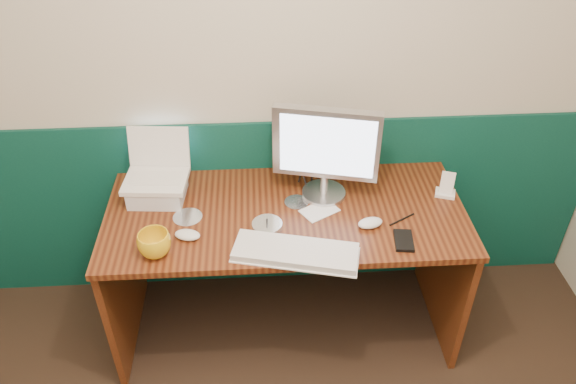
{
  "coord_description": "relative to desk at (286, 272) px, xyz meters",
  "views": [
    {
      "loc": [
        0.03,
        -0.56,
        2.31
      ],
      "look_at": [
        0.14,
        1.23,
        0.97
      ],
      "focal_mm": 35.0,
      "sensor_mm": 36.0,
      "label": 1
    }
  ],
  "objects": [
    {
      "name": "laptop",
      "position": [
        -0.58,
        0.14,
        0.57
      ],
      "size": [
        0.3,
        0.24,
        0.23
      ],
      "primitive_type": null,
      "rotation": [
        0.0,
        0.0,
        -0.09
      ],
      "color": "white",
      "rests_on": "laptop_riser"
    },
    {
      "name": "mug",
      "position": [
        -0.54,
        -0.24,
        0.43
      ],
      "size": [
        0.15,
        0.15,
        0.11
      ],
      "primitive_type": "imported",
      "rotation": [
        0.0,
        0.0,
        -0.17
      ],
      "color": "gold",
      "rests_on": "desk"
    },
    {
      "name": "wainscot",
      "position": [
        -0.14,
        0.36,
        0.12
      ],
      "size": [
        3.48,
        0.02,
        1.0
      ],
      "primitive_type": "cube",
      "color": "#083631",
      "rests_on": "ground"
    },
    {
      "name": "monitor",
      "position": [
        0.18,
        0.11,
        0.61
      ],
      "size": [
        0.48,
        0.24,
        0.46
      ],
      "primitive_type": null,
      "rotation": [
        0.0,
        0.0,
        -0.24
      ],
      "color": "#B6B6BB",
      "rests_on": "desk"
    },
    {
      "name": "keyboard",
      "position": [
        0.02,
        -0.29,
        0.39
      ],
      "size": [
        0.52,
        0.28,
        0.03
      ],
      "primitive_type": "cube",
      "rotation": [
        0.0,
        0.0,
        -0.24
      ],
      "color": "silver",
      "rests_on": "desk"
    },
    {
      "name": "pda",
      "position": [
        0.48,
        -0.23,
        0.38
      ],
      "size": [
        0.09,
        0.14,
        0.02
      ],
      "primitive_type": "cube",
      "rotation": [
        0.0,
        0.0,
        -0.12
      ],
      "color": "black",
      "rests_on": "desk"
    },
    {
      "name": "cd_loose_a",
      "position": [
        -0.43,
        -0.01,
        0.38
      ],
      "size": [
        0.13,
        0.13,
        0.0
      ],
      "primitive_type": "cylinder",
      "color": "silver",
      "rests_on": "desk"
    },
    {
      "name": "desk",
      "position": [
        0.0,
        0.0,
        0.0
      ],
      "size": [
        1.6,
        0.7,
        0.75
      ],
      "primitive_type": "cube",
      "color": "#3C160A",
      "rests_on": "ground"
    },
    {
      "name": "mouse_left",
      "position": [
        -0.42,
        -0.15,
        0.39
      ],
      "size": [
        0.12,
        0.09,
        0.04
      ],
      "primitive_type": "ellipsoid",
      "rotation": [
        0.0,
        0.0,
        -0.26
      ],
      "color": "silver",
      "rests_on": "desk"
    },
    {
      "name": "cd_spindle",
      "position": [
        -0.09,
        -0.11,
        0.39
      ],
      "size": [
        0.13,
        0.13,
        0.03
      ],
      "primitive_type": "cylinder",
      "color": "silver",
      "rests_on": "desk"
    },
    {
      "name": "dock",
      "position": [
        0.74,
        0.08,
        0.38
      ],
      "size": [
        0.11,
        0.09,
        0.02
      ],
      "primitive_type": "cube",
      "rotation": [
        0.0,
        0.0,
        -0.34
      ],
      "color": "white",
      "rests_on": "desk"
    },
    {
      "name": "laptop_riser",
      "position": [
        -0.58,
        0.14,
        0.42
      ],
      "size": [
        0.26,
        0.22,
        0.08
      ],
      "primitive_type": "cube",
      "rotation": [
        0.0,
        0.0,
        -0.09
      ],
      "color": "silver",
      "rests_on": "desk"
    },
    {
      "name": "music_player",
      "position": [
        0.74,
        0.08,
        0.44
      ],
      "size": [
        0.07,
        0.05,
        0.11
      ],
      "primitive_type": "cube",
      "rotation": [
        -0.17,
        0.0,
        -0.34
      ],
      "color": "white",
      "rests_on": "dock"
    },
    {
      "name": "mouse_right",
      "position": [
        0.35,
        -0.12,
        0.39
      ],
      "size": [
        0.12,
        0.09,
        0.04
      ],
      "primitive_type": "ellipsoid",
      "rotation": [
        0.0,
        0.0,
        0.25
      ],
      "color": "silver",
      "rests_on": "desk"
    },
    {
      "name": "back_wall",
      "position": [
        -0.14,
        0.37,
        0.88
      ],
      "size": [
        3.5,
        0.04,
        2.5
      ],
      "primitive_type": "cube",
      "color": "beige",
      "rests_on": "ground"
    },
    {
      "name": "cd_loose_b",
      "position": [
        0.05,
        0.07,
        0.38
      ],
      "size": [
        0.11,
        0.11,
        0.0
      ],
      "primitive_type": "cylinder",
      "color": "silver",
      "rests_on": "desk"
    },
    {
      "name": "camcorder",
      "position": [
        0.11,
        0.21,
        0.48
      ],
      "size": [
        0.09,
        0.13,
        0.2
      ],
      "primitive_type": null,
      "rotation": [
        0.0,
        0.0,
        0.0
      ],
      "color": "silver",
      "rests_on": "desk"
    },
    {
      "name": "pen",
      "position": [
        0.5,
        -0.09,
        0.38
      ],
      "size": [
        0.12,
        0.08,
        0.01
      ],
      "primitive_type": "cylinder",
      "rotation": [
        0.0,
        1.57,
        0.53
      ],
      "color": "black",
      "rests_on": "desk"
    },
    {
      "name": "papers",
      "position": [
        0.15,
        -0.01,
        0.38
      ],
      "size": [
        0.19,
        0.17,
        0.0
      ],
      "primitive_type": "cube",
      "rotation": [
        0.0,
        0.0,
        0.54
      ],
      "color": "white",
      "rests_on": "desk"
    }
  ]
}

